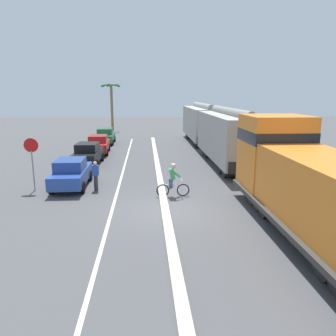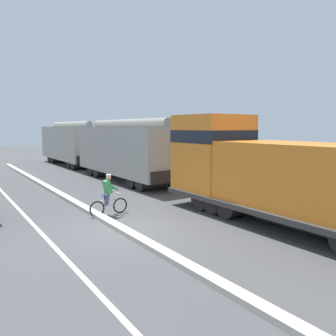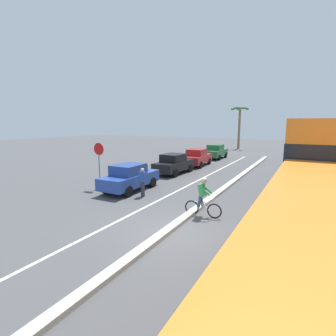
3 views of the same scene
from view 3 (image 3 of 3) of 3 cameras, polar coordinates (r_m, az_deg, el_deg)
ground_plane at (r=10.38m, az=0.63°, el=-13.35°), size 120.00×120.00×0.00m
median_curb at (r=15.64m, az=11.00°, el=-5.21°), size 0.36×36.00×0.16m
lane_stripe at (r=16.50m, az=3.00°, el=-4.51°), size 0.14×36.00×0.01m
hopper_car_lead at (r=17.99m, az=30.83°, el=2.02°), size 2.90×10.60×4.18m
hopper_car_middle at (r=29.54m, az=30.05°, el=4.61°), size 2.90×10.60×4.18m
parked_car_blue at (r=16.10m, az=-8.34°, el=-2.00°), size 1.86×4.21×1.62m
parked_car_black at (r=21.21m, az=1.31°, el=0.95°), size 1.96×4.26×1.62m
parked_car_red at (r=25.30m, az=6.33°, el=2.33°), size 1.96×4.26×1.62m
parked_car_green at (r=30.71m, az=10.34°, el=3.55°), size 1.87×4.22×1.62m
cyclist at (r=11.63m, az=7.56°, el=-6.60°), size 1.71×0.48×1.71m
stop_sign at (r=16.68m, az=-14.79°, el=2.39°), size 0.76×0.08×2.88m
palm_tree_near at (r=43.02m, az=15.30°, el=10.47°), size 2.59×2.70×6.65m
pedestrian_by_cars at (r=14.64m, az=-5.55°, el=-3.01°), size 0.34×0.22×1.62m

